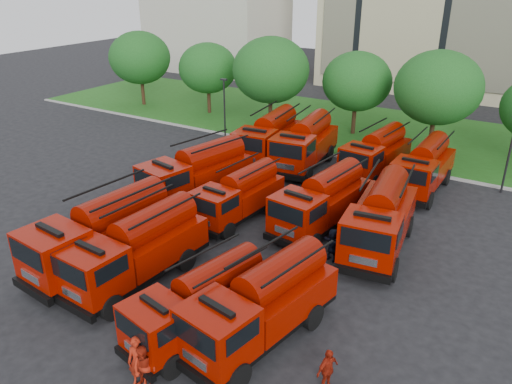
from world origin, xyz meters
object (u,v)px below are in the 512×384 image
at_px(fire_truck_4, 197,173).
at_px(fire_truck_7, 381,218).
at_px(fire_truck_10, 376,154).
at_px(fire_truck_5, 239,195).
at_px(fire_truck_3, 262,303).
at_px(fire_truck_11, 424,167).
at_px(firefighter_0, 141,383).
at_px(firefighter_4, 159,228).
at_px(fire_truck_9, 305,143).
at_px(fire_truck_2, 201,302).
at_px(fire_truck_8, 269,137).
at_px(firefighter_5, 332,260).
at_px(fire_truck_1, 137,248).
at_px(fire_truck_6, 322,201).
at_px(fire_truck_0, 103,233).

xyz_separation_m(fire_truck_4, fire_truck_7, (11.76, 0.06, -0.01)).
bearing_deg(fire_truck_10, fire_truck_5, -106.54).
height_order(fire_truck_3, fire_truck_10, fire_truck_3).
bearing_deg(fire_truck_11, firefighter_0, -99.25).
xyz_separation_m(fire_truck_5, fire_truck_11, (7.95, 9.70, 0.16)).
bearing_deg(firefighter_4, fire_truck_7, -111.36).
bearing_deg(firefighter_4, fire_truck_9, -54.34).
bearing_deg(fire_truck_5, firefighter_0, -67.42).
distance_m(fire_truck_2, fire_truck_3, 2.42).
height_order(fire_truck_8, fire_truck_11, fire_truck_8).
height_order(fire_truck_8, fire_truck_9, fire_truck_9).
bearing_deg(firefighter_5, firefighter_4, 33.13).
relative_size(fire_truck_11, firefighter_5, 4.09).
bearing_deg(fire_truck_5, fire_truck_8, 114.83).
height_order(fire_truck_1, fire_truck_11, fire_truck_1).
height_order(fire_truck_5, firefighter_0, fire_truck_5).
height_order(fire_truck_10, firefighter_0, fire_truck_10).
xyz_separation_m(fire_truck_4, fire_truck_8, (0.24, 8.50, 0.03)).
bearing_deg(fire_truck_5, firefighter_5, -8.02).
bearing_deg(fire_truck_9, fire_truck_10, 5.91).
bearing_deg(fire_truck_1, fire_truck_8, 103.38).
relative_size(fire_truck_7, fire_truck_8, 0.98).
height_order(fire_truck_5, fire_truck_9, fire_truck_9).
bearing_deg(firefighter_0, firefighter_5, 44.22).
height_order(fire_truck_6, firefighter_5, fire_truck_6).
bearing_deg(fire_truck_3, fire_truck_10, 106.25).
bearing_deg(fire_truck_3, fire_truck_8, 129.53).
xyz_separation_m(fire_truck_0, fire_truck_9, (2.17, 17.21, -0.01)).
xyz_separation_m(fire_truck_9, fire_truck_11, (8.50, 0.15, -0.15)).
xyz_separation_m(fire_truck_1, fire_truck_10, (4.87, 18.39, -0.07)).
relative_size(fire_truck_7, firefighter_4, 4.28).
bearing_deg(fire_truck_6, fire_truck_9, 129.02).
bearing_deg(fire_truck_7, fire_truck_1, -141.77).
distance_m(fire_truck_8, fire_truck_10, 8.01).
bearing_deg(fire_truck_3, firefighter_5, 99.76).
xyz_separation_m(fire_truck_5, fire_truck_9, (-0.55, 9.55, 0.31)).
bearing_deg(fire_truck_11, fire_truck_0, -120.96).
height_order(fire_truck_4, fire_truck_11, fire_truck_4).
bearing_deg(fire_truck_11, fire_truck_9, -178.38).
height_order(fire_truck_5, firefighter_5, fire_truck_5).
distance_m(fire_truck_5, firefighter_4, 4.92).
relative_size(fire_truck_4, firefighter_0, 4.11).
relative_size(fire_truck_2, firefighter_0, 3.42).
bearing_deg(fire_truck_8, fire_truck_9, -4.10).
xyz_separation_m(firefighter_0, firefighter_4, (-7.27, 9.06, 0.00)).
bearing_deg(fire_truck_1, fire_truck_2, -13.78).
xyz_separation_m(fire_truck_1, fire_truck_8, (-3.05, 17.16, 0.11)).
distance_m(fire_truck_4, fire_truck_8, 8.51).
bearing_deg(fire_truck_0, fire_truck_5, 75.39).
relative_size(fire_truck_1, fire_truck_11, 1.04).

